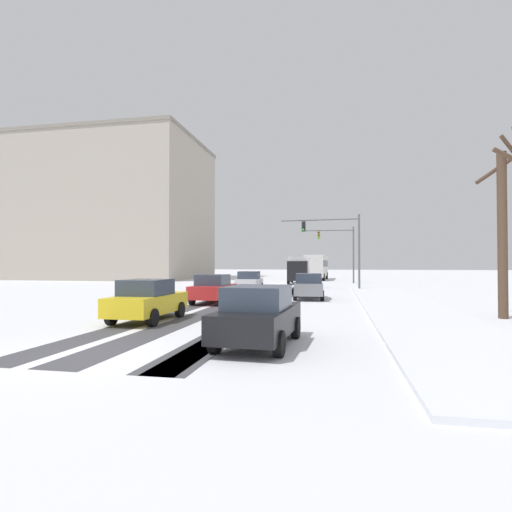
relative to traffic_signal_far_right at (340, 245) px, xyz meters
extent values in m
plane|color=silver|center=(-6.15, -38.84, -4.41)|extent=(300.00, 300.00, 0.00)
cube|color=#424247|center=(-7.68, -24.37, -4.40)|extent=(1.07, 31.83, 0.01)
cube|color=#424247|center=(-6.15, -24.37, -4.40)|extent=(1.18, 31.83, 0.01)
cube|color=#424247|center=(-3.96, -24.37, -4.40)|extent=(1.02, 31.83, 0.01)
cube|color=#424247|center=(-3.73, -24.37, -4.40)|extent=(0.99, 31.83, 0.01)
cube|color=white|center=(2.95, -25.82, -4.35)|extent=(4.00, 31.83, 0.12)
cylinder|color=#56565B|center=(1.55, 0.10, -1.16)|extent=(0.18, 0.18, 6.50)
cylinder|color=#56565B|center=(-1.27, -0.06, 1.69)|extent=(5.64, 0.44, 0.12)
cube|color=#B79319|center=(-2.39, -0.13, 1.14)|extent=(0.33, 0.26, 0.90)
sphere|color=black|center=(-2.39, -0.29, 1.44)|extent=(0.20, 0.20, 0.20)
sphere|color=black|center=(-2.39, -0.29, 1.14)|extent=(0.20, 0.20, 0.20)
sphere|color=green|center=(-2.39, -0.29, 0.84)|extent=(0.20, 0.20, 0.20)
cylinder|color=#56565B|center=(1.55, -11.90, -1.16)|extent=(0.18, 0.18, 6.50)
cylinder|color=#56565B|center=(-1.86, -11.67, 1.69)|extent=(6.82, 0.58, 0.12)
cube|color=black|center=(-3.22, -11.58, 1.14)|extent=(0.34, 0.26, 0.90)
sphere|color=black|center=(-3.23, -11.74, 1.44)|extent=(0.20, 0.20, 0.20)
sphere|color=black|center=(-3.23, -11.74, 1.14)|extent=(0.20, 0.20, 0.20)
sphere|color=green|center=(-3.23, -11.74, 0.84)|extent=(0.20, 0.20, 0.20)
cube|color=silver|center=(-7.27, -15.70, -3.74)|extent=(1.89, 4.18, 0.70)
cube|color=#2D3847|center=(-7.26, -15.85, -3.09)|extent=(1.65, 1.97, 0.60)
cylinder|color=black|center=(-8.14, -14.47, -4.09)|extent=(0.25, 0.65, 0.64)
cylinder|color=black|center=(-6.52, -14.39, -4.09)|extent=(0.25, 0.65, 0.64)
cylinder|color=black|center=(-8.02, -17.01, -4.09)|extent=(0.25, 0.65, 0.64)
cylinder|color=black|center=(-6.40, -16.93, -4.09)|extent=(0.25, 0.65, 0.64)
cube|color=slate|center=(-2.08, -21.92, -3.74)|extent=(1.92, 4.18, 0.70)
cube|color=#2D3847|center=(-2.07, -22.07, -3.09)|extent=(1.66, 1.98, 0.60)
cylinder|color=black|center=(-2.95, -20.69, -4.09)|extent=(0.25, 0.65, 0.64)
cylinder|color=black|center=(-1.34, -20.61, -4.09)|extent=(0.25, 0.65, 0.64)
cylinder|color=black|center=(-2.82, -23.23, -4.09)|extent=(0.25, 0.65, 0.64)
cylinder|color=black|center=(-1.20, -23.15, -4.09)|extent=(0.25, 0.65, 0.64)
cube|color=red|center=(-7.21, -25.62, -3.74)|extent=(1.74, 4.12, 0.70)
cube|color=#2D3847|center=(-7.21, -25.77, -3.09)|extent=(1.58, 1.92, 0.60)
cylinder|color=black|center=(-8.00, -24.34, -4.09)|extent=(0.23, 0.64, 0.64)
cylinder|color=black|center=(-6.39, -24.36, -4.09)|extent=(0.23, 0.64, 0.64)
cylinder|color=black|center=(-8.03, -26.88, -4.09)|extent=(0.23, 0.64, 0.64)
cylinder|color=black|center=(-6.41, -26.90, -4.09)|extent=(0.23, 0.64, 0.64)
cube|color=yellow|center=(-7.56, -33.06, -3.74)|extent=(1.71, 4.10, 0.70)
cube|color=#2D3847|center=(-7.56, -33.21, -3.09)|extent=(1.56, 1.90, 0.60)
cylinder|color=black|center=(-8.36, -31.79, -4.09)|extent=(0.22, 0.64, 0.64)
cylinder|color=black|center=(-6.75, -31.79, -4.09)|extent=(0.22, 0.64, 0.64)
cylinder|color=black|center=(-8.37, -34.33, -4.09)|extent=(0.22, 0.64, 0.64)
cylinder|color=black|center=(-6.75, -34.33, -4.09)|extent=(0.22, 0.64, 0.64)
cube|color=black|center=(-2.43, -36.84, -3.74)|extent=(1.92, 4.19, 0.70)
cube|color=#2D3847|center=(-2.44, -36.99, -3.09)|extent=(1.66, 1.98, 0.60)
cylinder|color=black|center=(-3.17, -35.53, -4.09)|extent=(0.25, 0.65, 0.64)
cylinder|color=black|center=(-1.56, -35.62, -4.09)|extent=(0.25, 0.65, 0.64)
cylinder|color=black|center=(-3.31, -38.07, -4.09)|extent=(0.25, 0.65, 0.64)
cylinder|color=black|center=(-1.70, -38.15, -4.09)|extent=(0.25, 0.65, 0.64)
cube|color=silver|center=(-3.11, 9.91, -2.48)|extent=(2.86, 11.08, 2.90)
cube|color=#283342|center=(-3.11, 9.91, -2.13)|extent=(2.87, 10.20, 0.90)
cylinder|color=black|center=(-2.05, 6.02, -3.93)|extent=(0.33, 0.97, 0.96)
cylinder|color=black|center=(-4.42, 6.10, -3.93)|extent=(0.33, 0.97, 0.96)
cylinder|color=black|center=(-1.81, 13.17, -3.93)|extent=(0.33, 0.97, 0.96)
cylinder|color=black|center=(-4.18, 13.25, -3.93)|extent=(0.33, 0.97, 0.96)
cube|color=black|center=(-4.47, -4.16, -2.94)|extent=(2.17, 2.27, 2.10)
cube|color=silver|center=(-4.60, -0.46, -2.69)|extent=(2.37, 5.27, 2.60)
cylinder|color=black|center=(-3.48, -3.68, -3.99)|extent=(0.31, 0.85, 0.84)
cylinder|color=black|center=(-5.50, -3.75, -3.99)|extent=(0.31, 0.85, 0.84)
cylinder|color=black|center=(-3.63, 1.00, -3.99)|extent=(0.31, 0.85, 0.84)
cylinder|color=black|center=(-5.65, 0.94, -3.99)|extent=(0.31, 0.85, 0.84)
cylinder|color=#4C3828|center=(6.29, -29.59, -1.01)|extent=(0.37, 0.37, 6.80)
cylinder|color=#4C3828|center=(6.49, -30.05, 2.36)|extent=(1.08, 0.60, 1.14)
cylinder|color=#4C3828|center=(6.33, -28.84, 1.83)|extent=(1.61, 0.25, 1.19)
cube|color=#A89E8E|center=(-34.61, 9.38, 5.79)|extent=(27.49, 19.37, 20.39)
cube|color=gray|center=(-34.61, 9.38, 16.24)|extent=(27.79, 19.67, 0.50)
camera|label=1|loc=(-0.34, -47.75, -2.19)|focal=28.50mm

